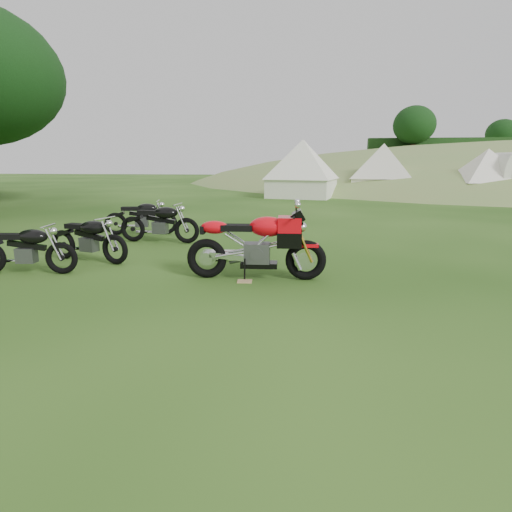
% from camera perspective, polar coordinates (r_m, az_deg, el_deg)
% --- Properties ---
extents(ground, '(120.00, 120.00, 0.00)m').
position_cam_1_polar(ground, '(6.59, 2.95, -5.14)').
color(ground, '#1A3D0D').
rests_on(ground, ground).
extents(sport_motorcycle, '(2.31, 0.68, 1.37)m').
position_cam_1_polar(sport_motorcycle, '(7.31, -0.02, 2.18)').
color(sport_motorcycle, red).
rests_on(sport_motorcycle, ground).
extents(plywood_board, '(0.26, 0.22, 0.02)m').
position_cam_1_polar(plywood_board, '(7.26, -1.53, -3.39)').
color(plywood_board, tan).
rests_on(plywood_board, ground).
extents(vintage_moto_a, '(1.86, 0.62, 0.96)m').
position_cam_1_polar(vintage_moto_a, '(8.71, -28.47, 0.94)').
color(vintage_moto_a, black).
rests_on(vintage_moto_a, ground).
extents(vintage_moto_b, '(1.93, 0.91, 0.99)m').
position_cam_1_polar(vintage_moto_b, '(9.27, -21.52, 2.30)').
color(vintage_moto_b, black).
rests_on(vintage_moto_b, ground).
extents(vintage_moto_c, '(2.01, 0.55, 1.05)m').
position_cam_1_polar(vintage_moto_c, '(10.95, -12.79, 4.47)').
color(vintage_moto_c, black).
rests_on(vintage_moto_c, ground).
extents(vintage_moto_d, '(1.97, 0.86, 1.01)m').
position_cam_1_polar(vintage_moto_d, '(12.29, -15.11, 5.10)').
color(vintage_moto_d, black).
rests_on(vintage_moto_d, ground).
extents(tent_left, '(4.04, 4.04, 2.96)m').
position_cam_1_polar(tent_left, '(24.73, 6.20, 11.23)').
color(tent_left, white).
rests_on(tent_left, ground).
extents(tent_mid, '(3.89, 3.89, 2.88)m').
position_cam_1_polar(tent_mid, '(27.39, 16.52, 10.83)').
color(tent_mid, beige).
rests_on(tent_mid, ground).
extents(tent_right, '(3.35, 3.35, 2.65)m').
position_cam_1_polar(tent_right, '(26.25, 28.33, 9.57)').
color(tent_right, white).
rests_on(tent_right, ground).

